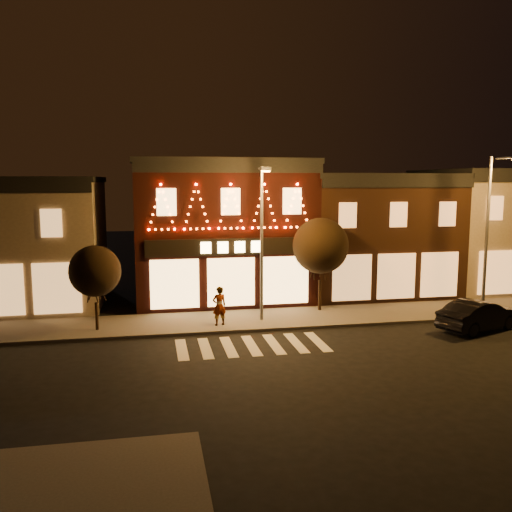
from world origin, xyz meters
name	(u,v)px	position (x,y,z in m)	size (l,w,h in m)	color
ground	(272,378)	(0.00, 0.00, 0.00)	(120.00, 120.00, 0.00)	black
sidewalk_far	(276,319)	(2.00, 8.00, 0.07)	(44.00, 4.00, 0.15)	#47423D
building_pulp	(221,230)	(0.00, 13.98, 4.16)	(10.20, 8.34, 8.30)	black
building_right_a	(369,233)	(9.50, 13.99, 3.76)	(9.20, 8.28, 7.50)	#361E12
building_right_b	(496,229)	(18.50, 13.99, 3.91)	(9.20, 8.28, 7.80)	#7D6D58
streetlamp_mid	(262,232)	(1.18, 7.45, 4.62)	(0.50, 1.75, 7.62)	#59595E
streetlamp_right	(491,223)	(12.85, 6.36, 4.93)	(0.66, 1.87, 8.15)	#59595E
tree_left	(95,271)	(-6.75, 7.35, 2.94)	(2.38, 2.38, 3.98)	black
tree_right	(321,246)	(4.71, 9.14, 3.64)	(2.98, 2.98, 4.99)	black
dark_sedan	(479,315)	(11.12, 4.36, 0.73)	(1.55, 4.45, 1.47)	black
pedestrian	(219,306)	(-1.01, 7.07, 1.10)	(0.69, 0.46, 1.90)	gray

